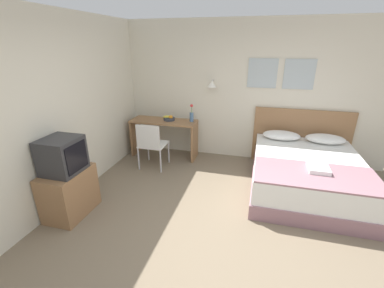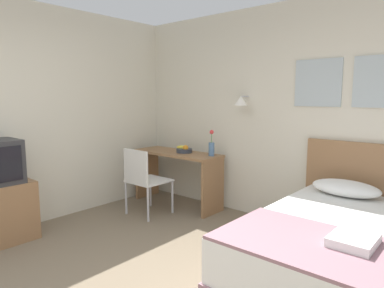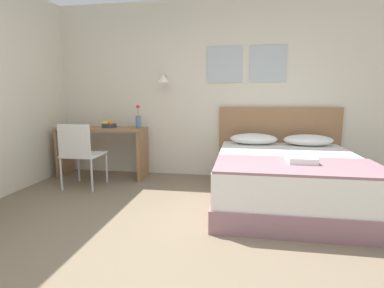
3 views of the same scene
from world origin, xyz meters
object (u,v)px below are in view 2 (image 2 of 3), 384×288
throw_blanket (338,251)px  pillow_left (346,188)px  desk (177,167)px  fruit_bowl (184,150)px  bed (361,261)px  desk_chair (143,176)px  folded_towel_near_foot (354,240)px  flower_vase (212,147)px

throw_blanket → pillow_left: bearing=105.3°
desk → fruit_bowl: 0.29m
throw_blanket → desk: 2.95m
bed → desk_chair: size_ratio=2.28×
pillow_left → fruit_bowl: bearing=-179.2°
bed → throw_blanket: throw_blanket is taller
pillow_left → desk: 2.28m
pillow_left → folded_towel_near_foot: pillow_left is taller
bed → flower_vase: flower_vase is taller
bed → pillow_left: size_ratio=3.05×
folded_towel_near_foot → flower_vase: (-2.13, 1.22, 0.28)m
bed → fruit_bowl: bearing=163.7°
folded_towel_near_foot → flower_vase: 2.47m
bed → flower_vase: (-2.08, 0.78, 0.61)m
folded_towel_near_foot → desk_chair: (-2.72, 0.53, -0.09)m
throw_blanket → folded_towel_near_foot: size_ratio=4.73×
desk_chair → fruit_bowl: bearing=79.3°
desk → fruit_bowl: bearing=15.6°
bed → throw_blanket: bearing=-90.0°
pillow_left → desk: desk is taller
bed → fruit_bowl: fruit_bowl is taller
folded_towel_near_foot → fruit_bowl: 2.86m
bed → fruit_bowl: size_ratio=8.46×
bed → flower_vase: size_ratio=5.82×
bed → folded_towel_near_foot: 0.56m
pillow_left → folded_towel_near_foot: 1.29m
desk_chair → fruit_bowl: 0.73m
throw_blanket → desk_chair: size_ratio=1.79×
pillow_left → desk: (-2.28, -0.06, -0.09)m
desk_chair → fruit_bowl: (0.13, 0.66, 0.28)m
folded_towel_near_foot → flower_vase: flower_vase is taller
throw_blanket → flower_vase: (-2.08, 1.36, 0.32)m
desk_chair → throw_blanket: bearing=-14.1°
throw_blanket → fruit_bowl: bearing=152.4°
bed → pillow_left: (-0.37, 0.77, 0.36)m
throw_blanket → desk_chair: desk_chair is taller
throw_blanket → flower_vase: size_ratio=4.58×
bed → pillow_left: pillow_left is taller
bed → fruit_bowl: (-2.54, 0.74, 0.53)m
pillow_left → desk_chair: (-2.29, -0.69, -0.11)m
fruit_bowl → flower_vase: bearing=4.6°
pillow_left → desk: size_ratio=0.50×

